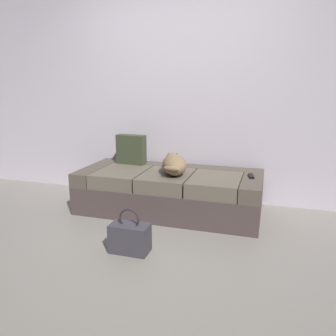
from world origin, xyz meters
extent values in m
plane|color=gray|center=(0.00, 0.00, 0.00)|extent=(10.00, 10.00, 0.00)
cube|color=silver|center=(0.00, 1.61, 1.40)|extent=(6.40, 0.10, 2.80)
cube|color=#4A3C3B|center=(0.00, 1.04, 0.15)|extent=(1.94, 0.85, 0.30)
cube|color=#544B40|center=(-0.87, 1.04, 0.37)|extent=(0.20, 0.85, 0.15)
cube|color=#544B40|center=(0.87, 1.04, 0.37)|extent=(0.20, 0.85, 0.15)
cube|color=#544B40|center=(0.00, 1.37, 0.37)|extent=(1.54, 0.20, 0.15)
cube|color=#635B4D|center=(-0.51, 0.94, 0.37)|extent=(0.50, 0.63, 0.15)
cube|color=#635B4D|center=(0.00, 0.94, 0.37)|extent=(0.50, 0.63, 0.15)
cube|color=#635B4D|center=(0.51, 0.94, 0.37)|extent=(0.50, 0.63, 0.15)
ellipsoid|color=olive|center=(0.08, 0.95, 0.55)|extent=(0.39, 0.50, 0.20)
sphere|color=olive|center=(0.01, 1.14, 0.55)|extent=(0.16, 0.16, 0.16)
ellipsoid|color=brown|center=(-0.02, 1.21, 0.54)|extent=(0.09, 0.11, 0.06)
cone|color=brown|center=(-0.04, 1.12, 0.61)|extent=(0.04, 0.04, 0.05)
cone|color=brown|center=(0.05, 1.16, 0.61)|extent=(0.04, 0.04, 0.05)
ellipsoid|color=olive|center=(0.11, 0.74, 0.56)|extent=(0.18, 0.07, 0.05)
cube|color=black|center=(0.85, 1.07, 0.46)|extent=(0.07, 0.16, 0.02)
cube|color=#3B422C|center=(-0.53, 1.27, 0.62)|extent=(0.35, 0.15, 0.34)
cube|color=#3C3942|center=(-0.04, 0.05, 0.12)|extent=(0.32, 0.18, 0.24)
torus|color=#2A282E|center=(-0.04, 0.05, 0.29)|extent=(0.18, 0.02, 0.18)
camera|label=1|loc=(1.01, -2.27, 1.34)|focal=35.79mm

